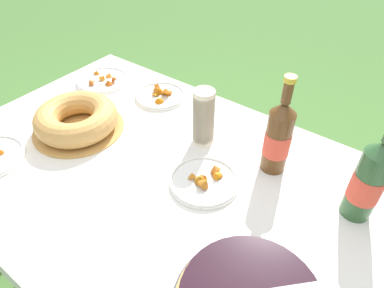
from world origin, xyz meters
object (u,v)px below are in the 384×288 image
(cider_bottle_amber, at_px, (278,137))
(bundt_cake, at_px, (76,119))
(cider_bottle_green, at_px, (369,180))
(cup_stack, at_px, (204,117))
(snack_plate_left, at_px, (205,180))
(snack_plate_far, at_px, (161,95))
(snack_plate_right, at_px, (102,80))

(cider_bottle_amber, bearing_deg, bundt_cake, -159.58)
(cider_bottle_green, distance_m, cider_bottle_amber, 0.27)
(cup_stack, distance_m, cider_bottle_green, 0.52)
(cider_bottle_green, relative_size, snack_plate_left, 1.58)
(cider_bottle_amber, xyz_separation_m, snack_plate_left, (-0.13, -0.19, -0.11))
(cup_stack, height_order, cider_bottle_green, cider_bottle_green)
(cider_bottle_amber, relative_size, snack_plate_left, 1.54)
(bundt_cake, xyz_separation_m, snack_plate_left, (0.52, 0.06, -0.03))
(snack_plate_far, bearing_deg, snack_plate_right, -168.82)
(cider_bottle_amber, bearing_deg, cider_bottle_green, -5.75)
(cup_stack, xyz_separation_m, cider_bottle_amber, (0.25, 0.03, 0.02))
(cup_stack, bearing_deg, cider_bottle_amber, 5.92)
(snack_plate_left, bearing_deg, snack_plate_right, 162.22)
(cider_bottle_amber, height_order, snack_plate_left, cider_bottle_amber)
(snack_plate_far, bearing_deg, bundt_cake, -106.14)
(snack_plate_right, bearing_deg, cup_stack, -6.42)
(cider_bottle_amber, relative_size, snack_plate_right, 1.45)
(snack_plate_right, height_order, snack_plate_far, snack_plate_far)
(snack_plate_far, bearing_deg, cider_bottle_green, -8.57)
(snack_plate_right, bearing_deg, snack_plate_far, 11.18)
(bundt_cake, distance_m, snack_plate_left, 0.52)
(bundt_cake, height_order, snack_plate_far, bundt_cake)
(cider_bottle_amber, distance_m, snack_plate_left, 0.25)
(snack_plate_right, distance_m, snack_plate_far, 0.29)
(snack_plate_left, bearing_deg, cider_bottle_amber, 54.71)
(bundt_cake, height_order, cup_stack, cup_stack)
(cider_bottle_amber, height_order, snack_plate_right, cider_bottle_amber)
(cup_stack, distance_m, snack_plate_right, 0.59)
(cup_stack, relative_size, snack_plate_far, 0.99)
(cider_bottle_green, relative_size, snack_plate_right, 1.50)
(snack_plate_right, relative_size, snack_plate_far, 1.09)
(bundt_cake, bearing_deg, cider_bottle_amber, 20.42)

